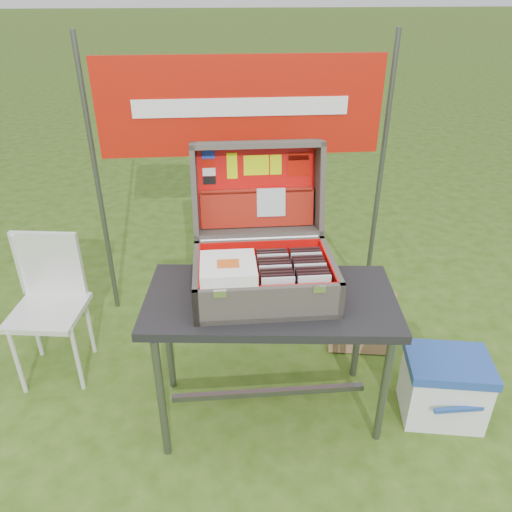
{
  "coord_description": "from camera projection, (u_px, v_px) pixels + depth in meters",
  "views": [
    {
      "loc": [
        -0.16,
        -1.73,
        1.92
      ],
      "look_at": [
        -0.0,
        0.1,
        0.9
      ],
      "focal_mm": 35.0,
      "sensor_mm": 36.0,
      "label": 1
    }
  ],
  "objects": [
    {
      "name": "banner_post_right",
      "position": [
        380.0,
        178.0,
        3.06
      ],
      "size": [
        0.03,
        0.03,
        1.7
      ],
      "primitive_type": "cylinder",
      "color": "#59595B",
      "rests_on": "ground"
    },
    {
      "name": "lid_card_neon_main",
      "position": [
        256.0,
        165.0,
        2.36
      ],
      "size": [
        0.12,
        0.02,
        0.09
      ],
      "primitive_type": "cube",
      "rotation": [
        -1.76,
        0.0,
        0.0
      ],
      "color": "#CCE901",
      "rests_on": "suitcase_lid_liner"
    },
    {
      "name": "suitcase",
      "position": [
        263.0,
        229.0,
        2.14
      ],
      "size": [
        0.61,
        0.6,
        0.58
      ],
      "primitive_type": null,
      "color": "#524A40",
      "rests_on": "table"
    },
    {
      "name": "suitcase_latch_right",
      "position": [
        319.0,
        289.0,
        1.98
      ],
      "size": [
        0.05,
        0.01,
        0.03
      ],
      "primitive_type": "cube",
      "color": "silver",
      "rests_on": "suitcase_base_wall_front"
    },
    {
      "name": "suitcase_hinge",
      "position": [
        260.0,
        239.0,
        2.34
      ],
      "size": [
        0.55,
        0.02,
        0.02
      ],
      "primitive_type": "cylinder",
      "rotation": [
        0.0,
        1.57,
        0.0
      ],
      "color": "silver",
      "rests_on": "suitcase_base_wall_back"
    },
    {
      "name": "lid_sticker_cc_c",
      "position": [
        209.0,
        172.0,
        2.35
      ],
      "size": [
        0.06,
        0.01,
        0.04
      ],
      "primitive_type": "cube",
      "rotation": [
        -1.76,
        0.0,
        0.0
      ],
      "color": "white",
      "rests_on": "suitcase_lid_liner"
    },
    {
      "name": "suitcase_liner_wall_back",
      "position": [
        260.0,
        254.0,
        2.35
      ],
      "size": [
        0.56,
        0.01,
        0.14
      ],
      "primitive_type": "cube",
      "color": "red",
      "rests_on": "suitcase_base_bottom"
    },
    {
      "name": "songbook_8",
      "position": [
        228.0,
        264.0,
        2.04
      ],
      "size": [
        0.23,
        0.23,
        0.0
      ],
      "primitive_type": "cube",
      "color": "white",
      "rests_on": "suitcase_base_wall_front"
    },
    {
      "name": "cd_right_9",
      "position": [
        305.0,
        266.0,
        2.23
      ],
      "size": [
        0.14,
        0.01,
        0.16
      ],
      "primitive_type": "cube",
      "color": "black",
      "rests_on": "suitcase_liner_floor"
    },
    {
      "name": "table_leg_fl",
      "position": [
        161.0,
        400.0,
        2.16
      ],
      "size": [
        0.04,
        0.04,
        0.65
      ],
      "primitive_type": "cylinder",
      "color": "#59595B",
      "rests_on": "ground"
    },
    {
      "name": "songbook_graphic",
      "position": [
        228.0,
        264.0,
        2.03
      ],
      "size": [
        0.09,
        0.07,
        0.0
      ],
      "primitive_type": "cube",
      "color": "#D85919",
      "rests_on": "songbook_9"
    },
    {
      "name": "banner_text",
      "position": [
        241.0,
        107.0,
        2.76
      ],
      "size": [
        1.2,
        0.0,
        0.1
      ],
      "primitive_type": "cube",
      "color": "white",
      "rests_on": "banner"
    },
    {
      "name": "cd_left_2",
      "position": [
        276.0,
        287.0,
        2.07
      ],
      "size": [
        0.14,
        0.01,
        0.16
      ],
      "primitive_type": "cube",
      "color": "black",
      "rests_on": "suitcase_liner_floor"
    },
    {
      "name": "lid_card_neon_tall",
      "position": [
        232.0,
        166.0,
        2.35
      ],
      "size": [
        0.05,
        0.03,
        0.12
      ],
      "primitive_type": "cube",
      "rotation": [
        -1.76,
        0.0,
        0.0
      ],
      "color": "#CCE901",
      "rests_on": "suitcase_lid_liner"
    },
    {
      "name": "songbook_9",
      "position": [
        228.0,
        263.0,
        2.04
      ],
      "size": [
        0.23,
        0.23,
        0.0
      ],
      "primitive_type": "cube",
      "color": "white",
      "rests_on": "suitcase_base_wall_front"
    },
    {
      "name": "lid_sticker_band_bar",
      "position": [
        299.0,
        158.0,
        2.36
      ],
      "size": [
        0.1,
        0.01,
        0.02
      ],
      "primitive_type": "cube",
      "rotation": [
        -1.76,
        0.0,
        0.0
      ],
      "color": "black",
      "rests_on": "suitcase_lid_liner"
    },
    {
      "name": "cooler_body",
      "position": [
        443.0,
        391.0,
        2.45
      ],
      "size": [
        0.42,
        0.34,
        0.3
      ],
      "primitive_type": "cube",
      "rotation": [
        0.0,
        0.0,
        -0.18
      ],
      "color": "white",
      "rests_on": "ground"
    },
    {
      "name": "lid_sticker_band",
      "position": [
        299.0,
        164.0,
        2.37
      ],
      "size": [
        0.11,
        0.02,
        0.11
      ],
      "primitive_type": "cube",
      "rotation": [
        -1.76,
        0.0,
        0.0
      ],
      "color": "#BD0C00",
      "rests_on": "suitcase_lid_liner"
    },
    {
      "name": "table_leg_br",
      "position": [
        359.0,
        327.0,
        2.61
      ],
      "size": [
        0.04,
        0.04,
        0.65
      ],
      "primitive_type": "cylinder",
      "color": "#59595B",
      "rests_on": "ground"
    },
    {
      "name": "cd_left_7",
      "position": [
        273.0,
        273.0,
        2.18
      ],
      "size": [
        0.14,
        0.01,
        0.16
      ],
      "primitive_type": "cube",
      "color": "black",
      "rests_on": "suitcase_liner_floor"
    },
    {
      "name": "cooler",
      "position": [
        444.0,
        387.0,
        2.44
      ],
      "size": [
        0.44,
        0.37,
        0.35
      ],
      "primitive_type": null,
      "rotation": [
        0.0,
        0.0,
        -0.18
      ],
      "color": "white",
      "rests_on": "ground"
    },
    {
      "name": "table_leg_fr",
      "position": [
        384.0,
        386.0,
        2.23
      ],
      "size": [
        0.04,
        0.04,
        0.65
      ],
      "primitive_type": "cylinder",
      "color": "#59595B",
      "rests_on": "ground"
    },
    {
      "name": "suitcase_pocket_edge",
      "position": [
        257.0,
        191.0,
        2.38
      ],
      "size": [
        0.53,
        0.02,
        0.02
      ],
      "primitive_type": "cube",
      "rotation": [
        -1.76,
        0.0,
        0.0
      ],
      "color": "maroon",
      "rests_on": "suitcase_lid_pocket"
    },
    {
      "name": "suitcase_liner_wall_front",
      "position": [
        269.0,
        300.0,
        2.01
      ],
      "size": [
        0.56,
        0.01,
        0.14
      ],
      "primitive_type": "cube",
      "color": "red",
      "rests_on": "suitcase_base_bottom"
    },
    {
      "name": "cooler_lid",
      "position": [
        450.0,
        364.0,
        2.37
      ],
      "size": [
        0.44,
        0.37,
        0.05
      ],
      "primitive_type": "cube",
      "rotation": [
        0.0,
        0.0,
        -0.18
      ],
      "color": "#214599",
      "rests_on": "cooler_body"
    },
    {
      "name": "ground",
      "position": [
        258.0,
        425.0,
        2.46
      ],
      "size": [
        80.0,
        80.0,
        0.0
      ],
      "primitive_type": "plane",
      "color": "#2E4E10",
      "rests_on": "ground"
    },
    {
      "name": "suitcase_lid_rim_right",
      "position": [
        319.0,
        187.0,
        2.37
      ],
      "size": [
        0.02,
        0.24,
        0.46
      ],
      "primitive_type": "cube",
      "rotation": [
        -1.76,
        0.0,
        0.0
      ],
      "color": "#524A40",
      "rests_on": "suitcase_lid_back"
    },
    {
      "name": "suitcase_pocket_cd",
      "position": [
        271.0,
        202.0,
        2.39
      ],
      "size": [
        0.14,
        0.04,
        0.14
      ],
      "primitive_type": "cube",
      "rotation": [
        -1.76,
        0.0,
        0.0
      ],
      "color": "silver",
      "rests_on": "suitcase_lid_pocket"
    },
    {
      "name": "suitcase_base_wall_left",
      "position": [
        197.0,
        281.0,
        2.16
      ],
      "size": [
        0.02,
        0.44,
        0.16
      ],
      "primitive_type": "cube",
      "color": "#524A40",
      "rests_on": "table_top"
    },
    {
      "name": "table",
      "position": [
        270.0,
        357.0,
        2.37
      ],
      "size": [
        1.16,
        0.66,
        0.69
      ],
      "primitive_type": null,
      "rotation": [
        0.0,
        0.0,
        -0.1
      ],
      "color": "#252526",
      "rests_on": "ground"
    },
    {
      "name": "songbook_1",
      "position": [
        228.0,
        272.0,
        2.06
      ],
      "size": [
        0.23,
        0.23,
        0.0
      ],
      "primitive_type": "cube",
      "color": "white",
      "rests_on": "suitcase_base_wall_front"
    },
    {
      "name": "suitcase_lid_rim_left",
      "position": [
        195.0,
        191.0,
        2.32
      ],
      "size": [
        0.02,
        0.24,
        0.46
      ],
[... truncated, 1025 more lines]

